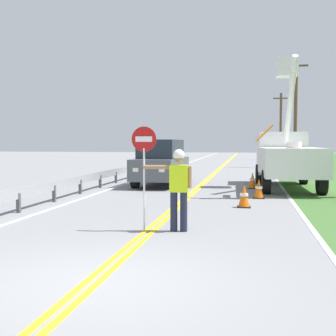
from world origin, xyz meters
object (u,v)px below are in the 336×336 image
utility_bucket_truck (286,155)px  oncoming_suv_nearest (161,162)px  traffic_cone_lead (244,196)px  flagger_worker (178,184)px  traffic_cone_mid (259,189)px  traffic_cone_tail (253,181)px  utility_pole_far (281,125)px  utility_pole_mid (296,111)px  stop_sign_paddle (144,154)px

utility_bucket_truck → oncoming_suv_nearest: (-5.56, -0.09, -0.36)m
traffic_cone_lead → flagger_worker: bearing=-109.7°
traffic_cone_mid → traffic_cone_tail: bearing=93.4°
flagger_worker → oncoming_suv_nearest: size_ratio=0.39×
flagger_worker → oncoming_suv_nearest: 10.40m
traffic_cone_lead → oncoming_suv_nearest: bearing=121.7°
utility_bucket_truck → utility_pole_far: 32.85m
utility_bucket_truck → oncoming_suv_nearest: 5.57m
traffic_cone_tail → traffic_cone_lead: bearing=-93.0°
utility_bucket_truck → utility_pole_mid: bearing=83.0°
flagger_worker → traffic_cone_mid: 6.49m
oncoming_suv_nearest → utility_pole_mid: bearing=65.2°
utility_bucket_truck → oncoming_suv_nearest: size_ratio=1.48×
traffic_cone_lead → utility_bucket_truck: bearing=74.7°
utility_bucket_truck → traffic_cone_lead: (-1.72, -6.29, -1.08)m
stop_sign_paddle → utility_bucket_truck: (3.89, 10.25, -0.29)m
flagger_worker → traffic_cone_mid: bearing=73.0°
stop_sign_paddle → traffic_cone_tail: (2.46, 9.55, -1.37)m
utility_pole_mid → utility_bucket_truck: bearing=-97.0°
utility_pole_far → traffic_cone_mid: utility_pole_far is taller
traffic_cone_tail → stop_sign_paddle: bearing=-104.5°
utility_bucket_truck → traffic_cone_lead: bearing=-105.3°
utility_bucket_truck → stop_sign_paddle: bearing=-110.8°
traffic_cone_mid → flagger_worker: bearing=-107.0°
traffic_cone_lead → traffic_cone_tail: 5.59m
oncoming_suv_nearest → traffic_cone_tail: (4.13, -0.62, -0.72)m
flagger_worker → utility_pole_mid: utility_pole_mid is taller
traffic_cone_mid → traffic_cone_tail: size_ratio=1.00×
utility_pole_far → traffic_cone_tail: bearing=-95.8°
traffic_cone_lead → traffic_cone_mid: same height
utility_pole_mid → traffic_cone_tail: 17.78m
oncoming_suv_nearest → traffic_cone_mid: (4.32, -3.94, -0.72)m
traffic_cone_lead → traffic_cone_tail: size_ratio=1.00×
traffic_cone_lead → traffic_cone_tail: (0.29, 5.59, 0.00)m
flagger_worker → traffic_cone_lead: size_ratio=2.61×
utility_bucket_truck → utility_pole_mid: size_ratio=0.80×
flagger_worker → utility_bucket_truck: size_ratio=0.27×
oncoming_suv_nearest → utility_bucket_truck: bearing=0.9°
stop_sign_paddle → utility_pole_mid: (5.88, 26.50, 2.77)m
stop_sign_paddle → flagger_worker: bearing=3.7°
stop_sign_paddle → traffic_cone_tail: 9.95m
traffic_cone_lead → traffic_cone_mid: 2.31m
stop_sign_paddle → traffic_cone_mid: stop_sign_paddle is taller
oncoming_suv_nearest → utility_pole_far: size_ratio=0.61×
stop_sign_paddle → traffic_cone_lead: 4.72m
utility_bucket_truck → utility_pole_far: size_ratio=0.90×
stop_sign_paddle → utility_pole_far: size_ratio=0.30×
flagger_worker → traffic_cone_lead: (1.40, 3.91, -0.71)m
stop_sign_paddle → traffic_cone_mid: size_ratio=3.33×
utility_pole_mid → traffic_cone_lead: 23.21m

